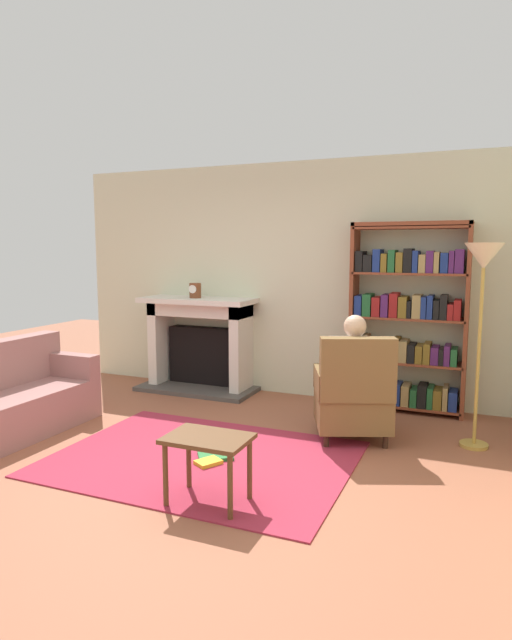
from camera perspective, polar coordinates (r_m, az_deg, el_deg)
ground at (r=4.36m, az=-7.64°, el=-15.72°), size 14.00×14.00×0.00m
back_wall at (r=6.34m, az=3.92°, el=4.21°), size 5.60×0.10×2.70m
area_rug at (r=4.60m, az=-5.69°, el=-14.34°), size 2.40×1.80×0.01m
fireplace at (r=6.64m, az=-5.84°, el=-2.21°), size 1.43×0.64×1.13m
mantel_clock at (r=6.48m, az=-6.44°, el=3.11°), size 0.14×0.14×0.18m
bookshelf at (r=5.87m, az=15.63°, el=-0.06°), size 1.19×0.32×1.99m
armchair_reading at (r=4.93m, az=10.27°, el=-7.79°), size 0.82×0.81×0.97m
seated_reader at (r=4.99m, az=10.11°, el=-5.26°), size 0.50×0.59×1.14m
sofa_floral at (r=5.52m, az=-25.06°, el=-7.84°), size 0.74×1.71×0.85m
side_table at (r=3.73m, az=-5.11°, el=-13.24°), size 0.56×0.39×0.47m
scattered_books at (r=4.55m, az=-4.55°, el=-14.30°), size 0.35×0.43×0.03m
floor_lamp at (r=4.92m, az=22.84°, el=4.42°), size 0.32×0.32×1.77m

